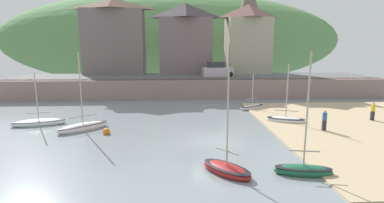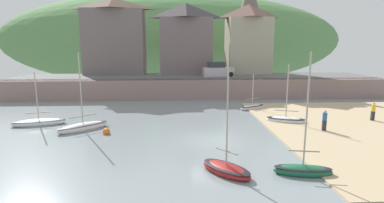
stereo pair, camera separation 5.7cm
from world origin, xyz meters
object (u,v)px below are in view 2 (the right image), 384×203
(waterfront_building_left, at_px, (114,36))
(waterfront_building_right, at_px, (248,39))
(sailboat_nearest_shore, at_px, (252,107))
(waterfront_building_centre, at_px, (186,38))
(fishing_boat_green, at_px, (303,169))
(person_on_slipway, at_px, (325,119))
(mooring_buoy, at_px, (106,132))
(sailboat_blue_trim, at_px, (286,120))
(person_near_water, at_px, (373,111))
(parked_car_near_slipway, at_px, (218,70))
(rowboat_small_beached, at_px, (39,122))
(church_with_spire, at_px, (249,23))
(motorboat_with_cabin, at_px, (226,169))
(dinghy_open_wooden, at_px, (83,127))

(waterfront_building_left, distance_m, waterfront_building_right, 19.67)
(waterfront_building_right, relative_size, sailboat_nearest_shore, 2.68)
(waterfront_building_centre, height_order, fishing_boat_green, waterfront_building_centre)
(person_on_slipway, distance_m, mooring_buoy, 16.77)
(sailboat_blue_trim, height_order, person_near_water, sailboat_blue_trim)
(sailboat_blue_trim, bearing_deg, parked_car_near_slipway, 124.39)
(parked_car_near_slipway, height_order, person_near_water, parked_car_near_slipway)
(waterfront_building_centre, bearing_deg, sailboat_blue_trim, -68.44)
(rowboat_small_beached, bearing_deg, person_on_slipway, -23.15)
(rowboat_small_beached, bearing_deg, waterfront_building_right, 26.99)
(sailboat_blue_trim, bearing_deg, sailboat_nearest_shore, 126.49)
(waterfront_building_centre, relative_size, church_with_spire, 0.69)
(waterfront_building_left, height_order, motorboat_with_cabin, waterfront_building_left)
(waterfront_building_right, height_order, rowboat_small_beached, waterfront_building_right)
(person_near_water, bearing_deg, waterfront_building_centre, 127.58)
(fishing_boat_green, relative_size, parked_car_near_slipway, 1.53)
(motorboat_with_cabin, relative_size, person_on_slipway, 3.55)
(motorboat_with_cabin, height_order, mooring_buoy, motorboat_with_cabin)
(dinghy_open_wooden, bearing_deg, sailboat_blue_trim, -34.48)
(waterfront_building_left, height_order, rowboat_small_beached, waterfront_building_left)
(person_on_slipway, height_order, person_near_water, same)
(waterfront_building_left, bearing_deg, parked_car_near_slipway, -17.13)
(person_on_slipway, bearing_deg, sailboat_blue_trim, 122.84)
(sailboat_blue_trim, distance_m, person_near_water, 7.76)
(rowboat_small_beached, distance_m, person_on_slipway, 23.21)
(rowboat_small_beached, bearing_deg, motorboat_with_cabin, -51.73)
(person_near_water, height_order, mooring_buoy, person_near_water)
(sailboat_nearest_shore, xyz_separation_m, mooring_buoy, (-13.23, -8.34, -0.05))
(person_near_water, bearing_deg, sailboat_blue_trim, 179.31)
(sailboat_blue_trim, distance_m, sailboat_nearest_shore, 5.78)
(rowboat_small_beached, distance_m, sailboat_nearest_shore, 20.23)
(motorboat_with_cabin, bearing_deg, rowboat_small_beached, -166.65)
(dinghy_open_wooden, distance_m, parked_car_near_slipway, 22.05)
(person_near_water, bearing_deg, dinghy_open_wooden, -176.38)
(motorboat_with_cabin, height_order, person_near_water, motorboat_with_cabin)
(sailboat_nearest_shore, xyz_separation_m, person_on_slipway, (3.52, -8.57, 0.77))
(fishing_boat_green, bearing_deg, person_on_slipway, 67.75)
(waterfront_building_left, bearing_deg, motorboat_with_cabin, -69.29)
(person_near_water, bearing_deg, waterfront_building_right, 107.70)
(church_with_spire, xyz_separation_m, mooring_buoy, (-16.98, -27.23, -9.81))
(waterfront_building_centre, bearing_deg, mooring_buoy, -106.17)
(mooring_buoy, bearing_deg, waterfront_building_left, 99.02)
(fishing_boat_green, bearing_deg, person_near_water, 54.94)
(church_with_spire, relative_size, sailboat_nearest_shore, 3.90)
(waterfront_building_left, height_order, dinghy_open_wooden, waterfront_building_left)
(waterfront_building_centre, distance_m, dinghy_open_wooden, 24.87)
(sailboat_blue_trim, distance_m, mooring_buoy, 15.07)
(rowboat_small_beached, bearing_deg, waterfront_building_centre, 41.99)
(waterfront_building_right, bearing_deg, mooring_buoy, -124.53)
(waterfront_building_right, bearing_deg, waterfront_building_centre, 180.00)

